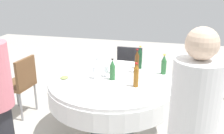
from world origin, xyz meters
The scene contains 18 objects.
ground_plane centered at (0.00, 0.00, 0.00)m, with size 10.00×10.00×0.00m, color #B7B2A8.
dining_table centered at (0.00, 0.00, 0.60)m, with size 1.56×1.56×0.74m.
bottle_amber_front centered at (0.15, 0.31, 0.87)m, with size 0.06×0.06×0.29m.
bottle_green_west centered at (0.00, 0.01, 0.86)m, with size 0.07×0.07×0.26m.
bottle_dark_green_rear centered at (-0.48, 0.27, 0.89)m, with size 0.06×0.06×0.31m.
bottle_green_inner centered at (-0.34, 0.60, 0.86)m, with size 0.07×0.07×0.26m.
bottle_brown_east centered at (-0.31, 0.26, 0.89)m, with size 0.06×0.06×0.32m.
wine_glass_inner centered at (-0.21, -0.04, 0.84)m, with size 0.08×0.08×0.15m.
wine_glass_east centered at (-0.41, -0.29, 0.84)m, with size 0.06×0.06×0.14m.
wine_glass_outer centered at (-0.08, -0.09, 0.84)m, with size 0.06×0.06×0.14m.
wine_glass_near centered at (0.02, -0.21, 0.85)m, with size 0.07×0.07×0.16m.
plate_north centered at (-0.11, 0.41, 0.75)m, with size 0.23×0.23×0.02m.
plate_mid centered at (0.14, -0.57, 0.75)m, with size 0.24×0.24×0.04m.
fork_west centered at (0.15, 0.04, 0.74)m, with size 0.18×0.02×0.01m, color silver.
folded_napkin centered at (0.44, -0.29, 0.75)m, with size 0.15×0.15×0.02m, color white.
person_west centered at (1.15, 0.87, 0.86)m, with size 0.34×0.34×1.64m.
chair_outer centered at (-1.15, 0.04, 0.52)m, with size 0.41×0.41×0.87m.
chair_near centered at (-0.15, -1.37, 0.52)m, with size 0.44×0.44×0.87m.
Camera 1 is at (2.84, 0.68, 1.94)m, focal length 41.29 mm.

